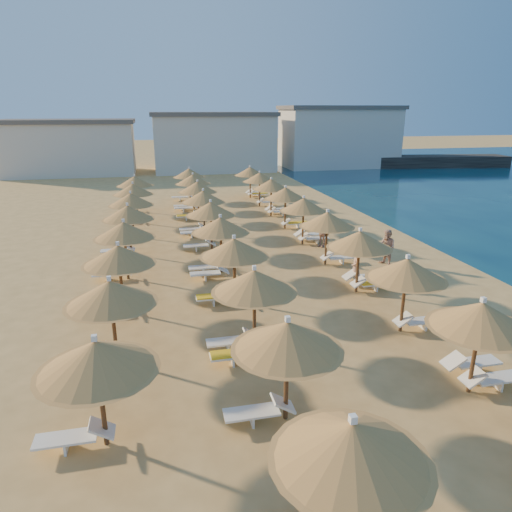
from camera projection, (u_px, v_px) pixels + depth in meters
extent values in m
plane|color=#DFAC62|center=(310.00, 317.00, 17.62)|extent=(220.00, 220.00, 0.00)
cube|color=black|center=(399.00, 162.00, 62.83)|extent=(30.27, 8.09, 1.50)
cube|color=beige|center=(70.00, 149.00, 55.41)|extent=(15.00, 8.00, 6.00)
cube|color=#59514C|center=(67.00, 121.00, 54.41)|extent=(15.60, 8.48, 0.50)
cube|color=beige|center=(213.00, 144.00, 58.72)|extent=(15.00, 8.00, 6.80)
cube|color=#59514C|center=(212.00, 114.00, 57.60)|extent=(15.60, 8.48, 0.50)
cube|color=beige|center=(338.00, 139.00, 62.53)|extent=(15.00, 8.00, 7.60)
cube|color=#59514C|center=(340.00, 108.00, 61.29)|extent=(15.60, 8.48, 0.50)
cylinder|color=brown|center=(474.00, 356.00, 12.61)|extent=(0.12, 0.12, 2.27)
cone|color=olive|center=(481.00, 315.00, 12.23)|extent=(2.61, 2.61, 0.75)
cone|color=olive|center=(479.00, 326.00, 12.32)|extent=(2.82, 2.82, 0.12)
cube|color=white|center=(483.00, 300.00, 12.09)|extent=(0.12, 0.12, 0.14)
cylinder|color=brown|center=(403.00, 302.00, 16.16)|extent=(0.12, 0.12, 2.27)
cone|color=olive|center=(407.00, 269.00, 15.77)|extent=(2.61, 2.61, 0.75)
cone|color=olive|center=(406.00, 277.00, 15.87)|extent=(2.82, 2.82, 0.12)
cube|color=white|center=(408.00, 257.00, 15.63)|extent=(0.12, 0.12, 0.14)
cylinder|color=brown|center=(358.00, 267.00, 19.70)|extent=(0.12, 0.12, 2.27)
cone|color=olive|center=(360.00, 239.00, 19.31)|extent=(2.61, 2.61, 0.75)
cone|color=olive|center=(359.00, 247.00, 19.41)|extent=(2.82, 2.82, 0.12)
cube|color=white|center=(360.00, 229.00, 19.18)|extent=(0.12, 0.12, 0.14)
cylinder|color=brown|center=(326.00, 243.00, 23.24)|extent=(0.12, 0.12, 2.27)
cone|color=olive|center=(327.00, 219.00, 22.85)|extent=(2.61, 2.61, 0.75)
cone|color=olive|center=(327.00, 225.00, 22.95)|extent=(2.82, 2.82, 0.12)
cube|color=white|center=(328.00, 211.00, 22.72)|extent=(0.12, 0.12, 0.14)
cylinder|color=brown|center=(303.00, 226.00, 26.78)|extent=(0.12, 0.12, 2.27)
cone|color=olive|center=(304.00, 204.00, 26.40)|extent=(2.61, 2.61, 0.75)
cone|color=olive|center=(303.00, 210.00, 26.49)|extent=(2.82, 2.82, 0.12)
cube|color=white|center=(304.00, 197.00, 26.26)|extent=(0.12, 0.12, 0.14)
cylinder|color=brown|center=(285.00, 212.00, 30.32)|extent=(0.12, 0.12, 2.27)
cone|color=olive|center=(285.00, 193.00, 29.94)|extent=(2.61, 2.61, 0.75)
cone|color=olive|center=(285.00, 198.00, 30.03)|extent=(2.82, 2.82, 0.12)
cube|color=white|center=(286.00, 186.00, 29.80)|extent=(0.12, 0.12, 0.14)
cylinder|color=brown|center=(271.00, 201.00, 33.87)|extent=(0.12, 0.12, 2.27)
cone|color=olive|center=(271.00, 184.00, 33.48)|extent=(2.61, 2.61, 0.75)
cone|color=olive|center=(271.00, 189.00, 33.58)|extent=(2.82, 2.82, 0.12)
cube|color=white|center=(271.00, 178.00, 33.34)|extent=(0.12, 0.12, 0.14)
cylinder|color=brown|center=(260.00, 192.00, 37.41)|extent=(0.12, 0.12, 2.27)
cone|color=olive|center=(260.00, 177.00, 37.02)|extent=(2.61, 2.61, 0.75)
cone|color=olive|center=(260.00, 181.00, 37.12)|extent=(2.82, 2.82, 0.12)
cube|color=white|center=(260.00, 172.00, 36.89)|extent=(0.12, 0.12, 0.14)
cylinder|color=brown|center=(250.00, 185.00, 40.95)|extent=(0.12, 0.12, 2.27)
cone|color=olive|center=(250.00, 171.00, 40.56)|extent=(2.61, 2.61, 0.75)
cone|color=olive|center=(250.00, 175.00, 40.66)|extent=(2.82, 2.82, 0.12)
cube|color=white|center=(250.00, 166.00, 40.43)|extent=(0.12, 0.12, 0.14)
cylinder|color=brown|center=(347.00, 501.00, 7.97)|extent=(0.12, 0.12, 2.27)
cone|color=olive|center=(351.00, 441.00, 7.58)|extent=(2.61, 2.61, 0.75)
cone|color=olive|center=(350.00, 457.00, 7.68)|extent=(2.82, 2.82, 0.12)
cube|color=white|center=(353.00, 419.00, 7.44)|extent=(0.12, 0.12, 0.14)
cylinder|color=brown|center=(286.00, 380.00, 11.51)|extent=(0.12, 0.12, 2.27)
cone|color=olive|center=(287.00, 336.00, 11.12)|extent=(2.61, 2.61, 0.75)
cone|color=olive|center=(287.00, 347.00, 11.22)|extent=(2.82, 2.82, 0.12)
cube|color=white|center=(288.00, 319.00, 10.98)|extent=(0.12, 0.12, 0.14)
cylinder|color=brown|center=(254.00, 316.00, 15.05)|extent=(0.12, 0.12, 2.27)
cone|color=olive|center=(254.00, 281.00, 14.66)|extent=(2.61, 2.61, 0.75)
cone|color=olive|center=(254.00, 290.00, 14.76)|extent=(2.82, 2.82, 0.12)
cube|color=white|center=(254.00, 268.00, 14.53)|extent=(0.12, 0.12, 0.14)
cylinder|color=brown|center=(235.00, 277.00, 18.59)|extent=(0.12, 0.12, 2.27)
cone|color=olive|center=(234.00, 247.00, 18.20)|extent=(2.61, 2.61, 0.75)
cone|color=olive|center=(234.00, 255.00, 18.30)|extent=(2.82, 2.82, 0.12)
cube|color=white|center=(234.00, 237.00, 18.07)|extent=(0.12, 0.12, 0.14)
cylinder|color=brown|center=(221.00, 250.00, 22.13)|extent=(0.12, 0.12, 2.27)
cone|color=olive|center=(220.00, 225.00, 21.75)|extent=(2.61, 2.61, 0.75)
cone|color=olive|center=(221.00, 231.00, 21.84)|extent=(2.82, 2.82, 0.12)
cube|color=white|center=(220.00, 216.00, 21.61)|extent=(0.12, 0.12, 0.14)
cylinder|color=brown|center=(211.00, 231.00, 25.67)|extent=(0.12, 0.12, 2.27)
cone|color=olive|center=(211.00, 209.00, 25.29)|extent=(2.61, 2.61, 0.75)
cone|color=olive|center=(211.00, 214.00, 25.38)|extent=(2.82, 2.82, 0.12)
cube|color=white|center=(210.00, 201.00, 25.15)|extent=(0.12, 0.12, 0.14)
cylinder|color=brown|center=(204.00, 216.00, 29.22)|extent=(0.12, 0.12, 2.27)
cone|color=olive|center=(203.00, 196.00, 28.83)|extent=(2.61, 2.61, 0.75)
cone|color=olive|center=(203.00, 201.00, 28.93)|extent=(2.82, 2.82, 0.12)
cube|color=white|center=(203.00, 189.00, 28.69)|extent=(0.12, 0.12, 0.14)
cylinder|color=brown|center=(198.00, 204.00, 32.76)|extent=(0.12, 0.12, 2.27)
cone|color=olive|center=(198.00, 187.00, 32.37)|extent=(2.61, 2.61, 0.75)
cone|color=olive|center=(198.00, 191.00, 32.47)|extent=(2.82, 2.82, 0.12)
cube|color=white|center=(197.00, 181.00, 32.24)|extent=(0.12, 0.12, 0.14)
cylinder|color=brown|center=(194.00, 195.00, 36.30)|extent=(0.12, 0.12, 2.27)
cone|color=olive|center=(193.00, 179.00, 35.91)|extent=(2.61, 2.61, 0.75)
cone|color=olive|center=(193.00, 183.00, 36.01)|extent=(2.82, 2.82, 0.12)
cube|color=white|center=(193.00, 174.00, 35.78)|extent=(0.12, 0.12, 0.14)
cylinder|color=brown|center=(190.00, 187.00, 39.84)|extent=(0.12, 0.12, 2.27)
cone|color=olive|center=(189.00, 173.00, 39.46)|extent=(2.61, 2.61, 0.75)
cone|color=olive|center=(189.00, 177.00, 39.55)|extent=(2.82, 2.82, 0.12)
cube|color=white|center=(189.00, 168.00, 39.32)|extent=(0.12, 0.12, 0.14)
cylinder|color=brown|center=(102.00, 404.00, 10.59)|extent=(0.12, 0.12, 2.27)
cone|color=olive|center=(96.00, 356.00, 10.21)|extent=(2.61, 2.61, 0.75)
cone|color=olive|center=(98.00, 368.00, 10.31)|extent=(2.82, 2.82, 0.12)
cube|color=white|center=(94.00, 338.00, 10.07)|extent=(0.12, 0.12, 0.14)
cylinder|color=brown|center=(114.00, 330.00, 14.14)|extent=(0.12, 0.12, 2.27)
cone|color=olive|center=(110.00, 292.00, 13.75)|extent=(2.61, 2.61, 0.75)
cone|color=olive|center=(111.00, 302.00, 13.85)|extent=(2.82, 2.82, 0.12)
cube|color=white|center=(109.00, 278.00, 13.61)|extent=(0.12, 0.12, 0.14)
cylinder|color=brown|center=(122.00, 286.00, 17.68)|extent=(0.12, 0.12, 2.27)
cone|color=olive|center=(119.00, 255.00, 17.29)|extent=(2.61, 2.61, 0.75)
cone|color=olive|center=(119.00, 263.00, 17.39)|extent=(2.82, 2.82, 0.12)
cube|color=white|center=(117.00, 244.00, 17.16)|extent=(0.12, 0.12, 0.14)
cylinder|color=brown|center=(126.00, 256.00, 21.22)|extent=(0.12, 0.12, 2.27)
cone|color=olive|center=(124.00, 230.00, 20.83)|extent=(2.61, 2.61, 0.75)
cone|color=olive|center=(125.00, 237.00, 20.93)|extent=(2.82, 2.82, 0.12)
cube|color=white|center=(123.00, 220.00, 20.70)|extent=(0.12, 0.12, 0.14)
cylinder|color=brown|center=(130.00, 235.00, 24.76)|extent=(0.12, 0.12, 2.27)
cone|color=olive|center=(128.00, 212.00, 24.38)|extent=(2.61, 2.61, 0.75)
cone|color=olive|center=(128.00, 218.00, 24.47)|extent=(2.82, 2.82, 0.12)
cube|color=white|center=(127.00, 204.00, 24.24)|extent=(0.12, 0.12, 0.14)
cylinder|color=brown|center=(132.00, 219.00, 28.30)|extent=(0.12, 0.12, 2.27)
cone|color=olive|center=(131.00, 199.00, 27.92)|extent=(2.61, 2.61, 0.75)
cone|color=olive|center=(131.00, 204.00, 28.01)|extent=(2.82, 2.82, 0.12)
cube|color=white|center=(130.00, 192.00, 27.78)|extent=(0.12, 0.12, 0.14)
cylinder|color=brown|center=(134.00, 207.00, 31.85)|extent=(0.12, 0.12, 2.27)
cone|color=olive|center=(133.00, 189.00, 31.46)|extent=(2.61, 2.61, 0.75)
cone|color=olive|center=(133.00, 194.00, 31.56)|extent=(2.82, 2.82, 0.12)
cube|color=white|center=(132.00, 183.00, 31.32)|extent=(0.12, 0.12, 0.14)
cylinder|color=brown|center=(136.00, 197.00, 35.39)|extent=(0.12, 0.12, 2.27)
cone|color=olive|center=(135.00, 181.00, 35.00)|extent=(2.61, 2.61, 0.75)
cone|color=olive|center=(135.00, 185.00, 35.10)|extent=(2.82, 2.82, 0.12)
cube|color=white|center=(134.00, 175.00, 34.87)|extent=(0.12, 0.12, 0.14)
cube|color=white|center=(497.00, 378.00, 13.05)|extent=(1.42, 0.54, 0.06)
cube|color=white|center=(497.00, 383.00, 13.10)|extent=(0.06, 0.49, 0.32)
cube|color=white|center=(473.00, 377.00, 12.84)|extent=(0.58, 0.54, 0.40)
cube|color=white|center=(477.00, 362.00, 13.89)|extent=(1.42, 0.54, 0.06)
cube|color=white|center=(476.00, 366.00, 13.93)|extent=(0.06, 0.49, 0.32)
cube|color=white|center=(453.00, 361.00, 13.67)|extent=(0.58, 0.54, 0.40)
cube|color=white|center=(252.00, 412.00, 11.57)|extent=(1.42, 0.54, 0.06)
cube|color=white|center=(252.00, 418.00, 11.62)|extent=(0.06, 0.49, 0.32)
cube|color=white|center=(283.00, 403.00, 11.70)|extent=(0.58, 0.54, 0.40)
cube|color=white|center=(423.00, 321.00, 16.59)|extent=(1.42, 0.54, 0.06)
cube|color=white|center=(423.00, 324.00, 16.64)|extent=(0.06, 0.49, 0.32)
cube|color=white|center=(403.00, 319.00, 16.38)|extent=(0.58, 0.54, 0.40)
cube|color=white|center=(228.00, 341.00, 15.11)|extent=(1.42, 0.54, 0.06)
cube|color=white|center=(228.00, 345.00, 15.16)|extent=(0.06, 0.49, 0.32)
cube|color=white|center=(252.00, 335.00, 15.24)|extent=(0.58, 0.54, 0.40)
cube|color=white|center=(232.00, 355.00, 14.28)|extent=(1.42, 0.54, 0.06)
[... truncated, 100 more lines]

